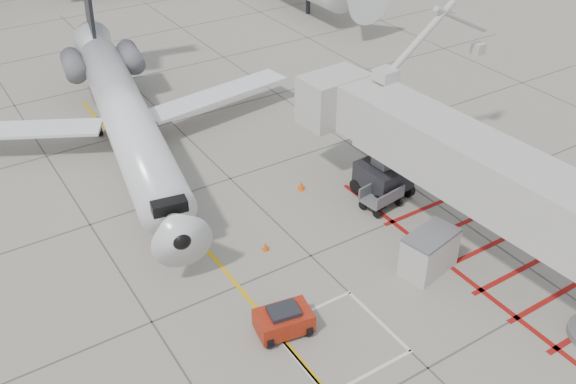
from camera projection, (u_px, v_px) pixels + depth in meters
ground_plane at (363, 306)px, 27.41m from camera, size 260.00×260.00×0.00m
regional_jet at (130, 110)px, 34.51m from camera, size 27.66×32.53×7.59m
jet_bridge at (483, 184)px, 28.26m from camera, size 10.21×19.81×7.73m
pushback_tug at (284, 320)px, 25.85m from camera, size 2.46×1.78×1.31m
baggage_cart at (381, 197)px, 33.14m from camera, size 2.26×1.60×1.32m
ground_power_unit at (429, 252)px, 28.85m from camera, size 2.81×1.97×2.03m
cone_nose at (266, 246)px, 30.47m from camera, size 0.31×0.31×0.44m
cone_side at (301, 185)px, 34.77m from camera, size 0.38×0.38×0.52m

